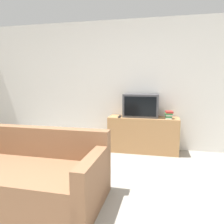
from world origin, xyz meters
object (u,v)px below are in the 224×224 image
Objects in this scene: television at (141,105)px; book_stack at (169,115)px; couch at (22,176)px; remote_on_stand at (120,116)px; tv_stand at (143,134)px.

book_stack is (0.53, -0.09, -0.15)m from television.
television reaches higher than couch.
television is 0.34× the size of couch.
television is 3.22× the size of book_stack.
television is at bearing 170.37° from book_stack.
couch is 2.17m from remote_on_stand.
book_stack is (0.47, -0.05, 0.42)m from tv_stand.
remote_on_stand is (-0.40, -0.13, -0.21)m from television.
television is 3.41× the size of remote_on_stand.
television is (-0.06, 0.04, 0.57)m from tv_stand.
tv_stand is 1.99× the size of television.
tv_stand is 0.57m from television.
tv_stand is 0.68× the size of couch.
television reaches higher than remote_on_stand.
couch reaches higher than tv_stand.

